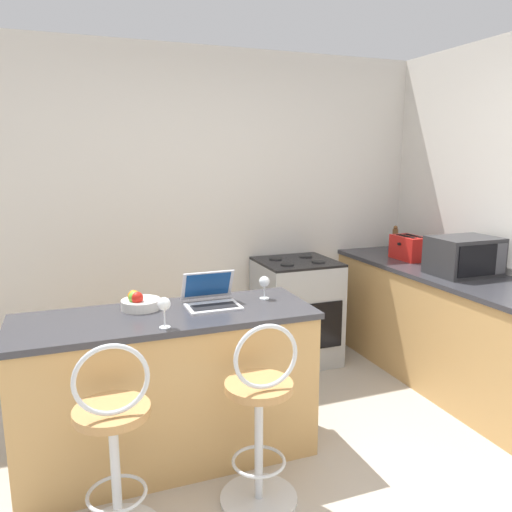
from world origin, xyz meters
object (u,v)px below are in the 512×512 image
(wine_glass_tall, at_px, (164,305))
(fruit_bowl, at_px, (139,302))
(bar_stool_far, at_px, (260,420))
(toaster, at_px, (409,248))
(bar_stool_near, at_px, (114,449))
(pepper_mill, at_px, (395,239))
(laptop, at_px, (211,297))
(stove_range, at_px, (296,311))
(microwave, at_px, (464,256))
(wine_glass_short, at_px, (264,283))

(wine_glass_tall, height_order, fruit_bowl, wine_glass_tall)
(bar_stool_far, relative_size, toaster, 3.11)
(bar_stool_near, xyz_separation_m, pepper_mill, (2.70, 1.70, 0.54))
(laptop, distance_m, stove_range, 1.50)
(toaster, bearing_deg, pepper_mill, 70.37)
(bar_stool_far, height_order, microwave, microwave)
(bar_stool_far, bearing_deg, laptop, 96.39)
(microwave, height_order, stove_range, microwave)
(laptop, height_order, wine_glass_short, laptop)
(microwave, relative_size, pepper_mill, 2.05)
(microwave, distance_m, wine_glass_tall, 2.32)
(laptop, distance_m, microwave, 1.96)
(wine_glass_tall, distance_m, pepper_mill, 2.76)
(wine_glass_tall, relative_size, fruit_bowl, 0.72)
(bar_stool_far, distance_m, toaster, 2.34)
(bar_stool_near, relative_size, laptop, 3.19)
(laptop, height_order, stove_range, laptop)
(laptop, xyz_separation_m, wine_glass_short, (0.34, 0.01, 0.05))
(bar_stool_near, bearing_deg, wine_glass_short, 33.13)
(bar_stool_near, xyz_separation_m, microwave, (2.58, 0.71, 0.57))
(microwave, relative_size, wine_glass_tall, 2.97)
(bar_stool_far, bearing_deg, stove_range, 59.23)
(bar_stool_far, relative_size, pepper_mill, 4.20)
(bar_stool_far, xyz_separation_m, stove_range, (0.95, 1.60, -0.01))
(laptop, relative_size, toaster, 0.97)
(wine_glass_tall, bearing_deg, toaster, 23.69)
(fruit_bowl, bearing_deg, laptop, -9.48)
(microwave, height_order, pepper_mill, microwave)
(pepper_mill, xyz_separation_m, wine_glass_short, (-1.73, -1.07, -0.01))
(microwave, bearing_deg, stove_range, 136.55)
(fruit_bowl, bearing_deg, pepper_mill, 22.25)
(stove_range, distance_m, wine_glass_short, 1.30)
(bar_stool_near, distance_m, wine_glass_short, 1.27)
(bar_stool_near, relative_size, stove_range, 1.10)
(microwave, distance_m, fruit_bowl, 2.36)
(stove_range, bearing_deg, microwave, -43.45)
(laptop, relative_size, wine_glass_short, 2.17)
(wine_glass_tall, xyz_separation_m, wine_glass_short, (0.67, 0.31, -0.02))
(bar_stool_far, distance_m, pepper_mill, 2.68)
(microwave, bearing_deg, toaster, 92.47)
(fruit_bowl, relative_size, wine_glass_short, 1.58)
(bar_stool_far, height_order, pepper_mill, pepper_mill)
(toaster, height_order, stove_range, toaster)
(fruit_bowl, bearing_deg, stove_range, 32.57)
(laptop, height_order, pepper_mill, pepper_mill)
(toaster, distance_m, wine_glass_short, 1.73)
(bar_stool_far, bearing_deg, pepper_mill, 40.37)
(bar_stool_far, height_order, laptop, laptop)
(stove_range, relative_size, wine_glass_short, 6.27)
(bar_stool_near, relative_size, microwave, 2.05)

